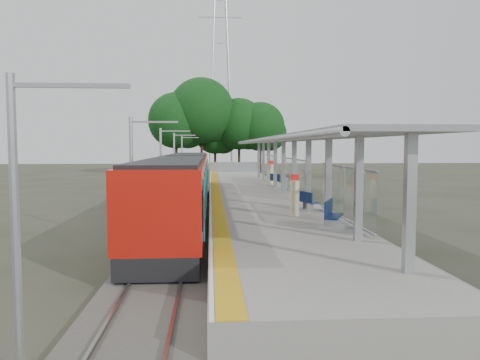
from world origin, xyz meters
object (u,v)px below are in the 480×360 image
(litter_bin, at_px, (285,184))
(info_pillar_near, at_px, (295,198))
(train, at_px, (183,183))
(info_pillar_far, at_px, (271,174))
(bench_far, at_px, (276,180))
(bench_mid, at_px, (307,200))
(bench_near, at_px, (332,214))

(litter_bin, bearing_deg, info_pillar_near, -97.04)
(train, bearing_deg, info_pillar_far, 59.87)
(bench_far, relative_size, info_pillar_near, 0.78)
(train, bearing_deg, bench_far, 55.45)
(bench_mid, relative_size, info_pillar_far, 0.71)
(info_pillar_far, bearing_deg, bench_far, -87.38)
(info_pillar_far, distance_m, litter_bin, 5.52)
(train, bearing_deg, litter_bin, 40.41)
(info_pillar_near, relative_size, info_pillar_far, 0.96)
(info_pillar_near, xyz_separation_m, info_pillar_far, (1.18, 17.30, 0.03))
(litter_bin, bearing_deg, info_pillar_far, 92.84)
(train, relative_size, bench_far, 18.80)
(bench_far, relative_size, info_pillar_far, 0.74)
(bench_mid, xyz_separation_m, info_pillar_near, (-0.96, -1.91, 0.34))
(info_pillar_far, bearing_deg, train, -126.56)
(bench_near, relative_size, info_pillar_far, 0.86)
(bench_mid, distance_m, info_pillar_far, 15.39)
(bench_mid, distance_m, litter_bin, 9.90)
(bench_far, distance_m, info_pillar_far, 1.50)
(bench_near, xyz_separation_m, litter_bin, (0.66, 15.27, -0.13))
(train, height_order, bench_mid, train)
(bench_far, xyz_separation_m, info_pillar_near, (-1.41, -15.86, 0.31))
(train, distance_m, litter_bin, 9.02)
(info_pillar_near, distance_m, litter_bin, 11.90)
(bench_mid, relative_size, bench_far, 0.95)
(train, bearing_deg, info_pillar_near, -47.90)
(bench_near, distance_m, info_pillar_far, 20.78)
(bench_mid, distance_m, bench_far, 13.95)
(bench_mid, height_order, info_pillar_near, info_pillar_near)
(bench_near, height_order, bench_far, bench_near)
(bench_near, relative_size, bench_mid, 1.21)
(bench_mid, bearing_deg, train, 127.30)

